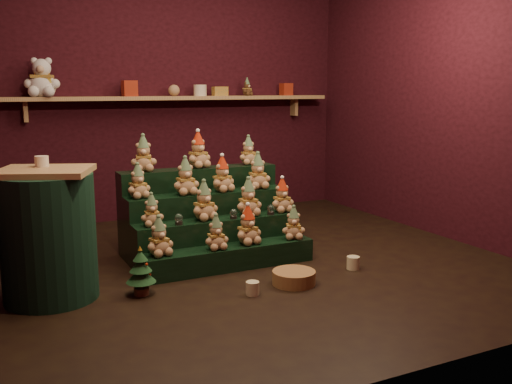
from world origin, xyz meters
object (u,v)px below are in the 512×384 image
snow_globe_b (233,214)px  snow_globe_c (271,210)px  mug_right (353,263)px  snow_globe_a (179,219)px  mini_christmas_tree (141,271)px  wicker_basket (294,277)px  white_bear (42,72)px  riser_tier_front (230,258)px  brown_bear (247,87)px  mug_left (253,288)px  side_table (48,235)px

snow_globe_b → snow_globe_c: bearing=0.0°
snow_globe_b → mug_right: size_ratio=0.79×
snow_globe_a → mini_christmas_tree: (-0.42, -0.42, -0.23)m
snow_globe_a → wicker_basket: (0.63, -0.70, -0.35)m
snow_globe_c → wicker_basket: size_ratio=0.27×
mini_christmas_tree → snow_globe_c: bearing=18.9°
wicker_basket → white_bear: (-1.37, 2.44, 1.50)m
riser_tier_front → white_bear: size_ratio=3.02×
brown_bear → snow_globe_a: bearing=-153.0°
riser_tier_front → mug_right: 0.97m
snow_globe_c → mug_left: (-0.54, -0.76, -0.36)m
snow_globe_c → side_table: bearing=-173.2°
snow_globe_c → white_bear: (-1.55, 1.75, 1.15)m
riser_tier_front → brown_bear: bearing=60.8°
side_table → wicker_basket: (1.61, -0.48, -0.39)m
snow_globe_c → mug_right: snow_globe_c is taller
mug_right → brown_bear: (0.20, 2.35, 1.36)m
snow_globe_c → mug_right: (0.42, -0.60, -0.35)m
side_table → mug_right: size_ratio=8.73×
mini_christmas_tree → mug_left: size_ratio=3.75×
white_bear → brown_bear: 2.17m
snow_globe_c → brown_bear: size_ratio=0.45×
snow_globe_a → side_table: side_table is taller
wicker_basket → white_bear: size_ratio=0.68×
snow_globe_c → side_table: size_ratio=0.10×
riser_tier_front → side_table: side_table is taller
riser_tier_front → mini_christmas_tree: (-0.78, -0.26, 0.08)m
snow_globe_a → white_bear: bearing=113.1°
snow_globe_a → wicker_basket: snow_globe_a is taller
wicker_basket → brown_bear: size_ratio=1.67×
snow_globe_c → side_table: side_table is taller
mug_left → snow_globe_b: bearing=75.3°
wicker_basket → brown_bear: bearing=72.0°
riser_tier_front → snow_globe_b: 0.37m
snow_globe_a → mug_left: bearing=-70.8°
side_table → snow_globe_b: bearing=30.6°
snow_globe_b → mini_christmas_tree: 1.01m
mug_left → wicker_basket: size_ratio=0.29×
mug_left → riser_tier_front: bearing=81.2°
riser_tier_front → snow_globe_a: (-0.36, 0.16, 0.31)m
riser_tier_front → brown_bear: size_ratio=7.40×
mini_christmas_tree → brown_bear: (1.84, 2.17, 1.25)m
riser_tier_front → side_table: 1.38m
mini_christmas_tree → snow_globe_b: bearing=25.4°
snow_globe_c → white_bear: 2.60m
side_table → mug_right: (2.20, -0.39, -0.39)m
snow_globe_a → side_table: bearing=-167.7°
mini_christmas_tree → riser_tier_front: bearing=18.5°
snow_globe_b → white_bear: bearing=124.7°
mug_left → mug_right: mug_right is taller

